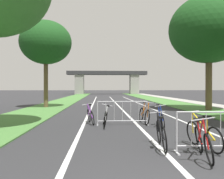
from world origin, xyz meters
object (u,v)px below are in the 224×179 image
Objects in this scene: crowd_barrier_nearest at (221,133)px; tree_left_oak_near at (46,43)px; bicycle_yellow_2 at (203,135)px; bicycle_orange_1 at (144,115)px; bicycle_red_6 at (203,142)px; crowd_barrier_second at (122,113)px; bicycle_silver_3 at (105,118)px; bicycle_blue_5 at (161,118)px; tree_right_pine_far at (209,30)px; bicycle_black_0 at (161,134)px; bicycle_purple_4 at (90,116)px.

tree_left_oak_near is at bearing 118.25° from crowd_barrier_nearest.
crowd_barrier_nearest reaches higher than bicycle_yellow_2.
crowd_barrier_nearest is at bearing -61.75° from tree_left_oak_near.
bicycle_orange_1 is at bearing -54.05° from tree_left_oak_near.
bicycle_orange_1 is 5.43m from bicycle_red_6.
crowd_barrier_second is 0.86m from bicycle_silver_3.
crowd_barrier_nearest is at bearing -66.08° from crowd_barrier_second.
bicycle_silver_3 is 2.32m from bicycle_blue_5.
bicycle_yellow_2 is at bearing 120.86° from crowd_barrier_nearest.
bicycle_red_6 reaches higher than bicycle_blue_5.
crowd_barrier_nearest is at bearing -134.45° from bicycle_red_6.
tree_right_pine_far is at bearing 42.67° from crowd_barrier_second.
bicycle_red_6 is at bearing -115.46° from tree_right_pine_far.
bicycle_silver_3 is at bearing 123.56° from crowd_barrier_nearest.
bicycle_orange_1 is 1.07m from bicycle_blue_5.
tree_left_oak_near is at bearing -52.78° from bicycle_red_6.
bicycle_black_0 is 3.92m from bicycle_silver_3.
bicycle_black_0 is at bearing 80.91° from bicycle_blue_5.
crowd_barrier_second is at bearing -62.70° from bicycle_red_6.
crowd_barrier_second is 1.11m from bicycle_orange_1.
bicycle_silver_3 is at bearing 117.86° from bicycle_black_0.
bicycle_purple_4 is 1.02× the size of bicycle_blue_5.
tree_left_oak_near is 3.16× the size of crowd_barrier_second.
bicycle_yellow_2 is at bearing -0.88° from bicycle_black_0.
tree_left_oak_near is 11.79m from crowd_barrier_second.
crowd_barrier_nearest is 1.33× the size of bicycle_red_6.
crowd_barrier_second is 4.09m from bicycle_black_0.
crowd_barrier_nearest is 1.34× the size of bicycle_yellow_2.
bicycle_orange_1 reaches higher than bicycle_yellow_2.
tree_right_pine_far is 3.64× the size of crowd_barrier_second.
bicycle_purple_4 is at bearing -6.21° from bicycle_orange_1.
crowd_barrier_second is 1.42× the size of bicycle_blue_5.
tree_left_oak_near is 10.89m from bicycle_purple_4.
crowd_barrier_second reaches higher than bicycle_blue_5.
bicycle_red_6 is (-0.16, -4.49, 0.02)m from bicycle_blue_5.
tree_right_pine_far is at bearing 65.69° from bicycle_black_0.
bicycle_orange_1 is at bearing -74.38° from bicycle_red_6.
bicycle_red_6 is (0.72, -1.00, 0.00)m from bicycle_black_0.
crowd_barrier_nearest is at bearing -113.56° from tree_right_pine_far.
bicycle_purple_4 is 0.94× the size of bicycle_red_6.
crowd_barrier_nearest is at bearing 101.79° from bicycle_blue_5.
crowd_barrier_second is at bearing -30.04° from bicycle_purple_4.
tree_left_oak_near is 13.05m from bicycle_blue_5.
crowd_barrier_nearest is at bearing -56.88° from bicycle_silver_3.
tree_right_pine_far is 10.12m from bicycle_blue_5.
tree_right_pine_far is at bearing -138.88° from bicycle_orange_1.
bicycle_black_0 is at bearing 157.28° from crowd_barrier_nearest.
bicycle_yellow_2 reaches higher than bicycle_blue_5.
bicycle_black_0 is 1.04× the size of bicycle_yellow_2.
tree_right_pine_far is 12.73m from bicycle_yellow_2.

